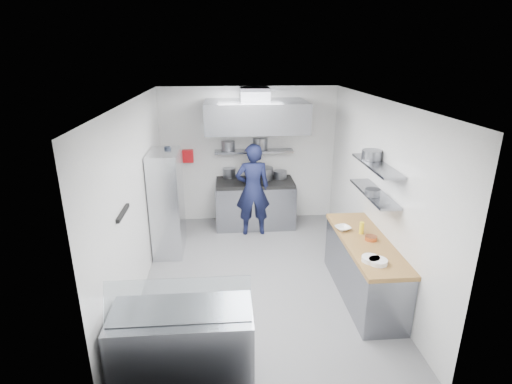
{
  "coord_description": "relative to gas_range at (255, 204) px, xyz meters",
  "views": [
    {
      "loc": [
        -0.5,
        -5.59,
        3.43
      ],
      "look_at": [
        0.0,
        0.6,
        1.25
      ],
      "focal_mm": 28.0,
      "sensor_mm": 36.0,
      "label": 1
    }
  ],
  "objects": [
    {
      "name": "prep_counter_top",
      "position": [
        1.38,
        -2.7,
        0.42
      ],
      "size": [
        0.65,
        2.04,
        0.06
      ],
      "primitive_type": "cube",
      "color": "olive",
      "rests_on": "prep_counter_base"
    },
    {
      "name": "display_case",
      "position": [
        -1.1,
        -4.1,
        -0.03
      ],
      "size": [
        1.5,
        0.7,
        0.85
      ],
      "primitive_type": "cube",
      "color": "gray",
      "rests_on": "floor"
    },
    {
      "name": "shelf_pot_b",
      "position": [
        0.14,
        0.39,
        1.2
      ],
      "size": [
        0.31,
        0.31,
        0.22
      ],
      "primitive_type": "cylinder",
      "color": "slate",
      "rests_on": "over_range_shelf"
    },
    {
      "name": "hood_duct",
      "position": [
        0.0,
        0.05,
        2.23
      ],
      "size": [
        0.55,
        0.55,
        0.24
      ],
      "primitive_type": "cube",
      "color": "slate",
      "rests_on": "extractor_hood"
    },
    {
      "name": "red_firebox",
      "position": [
        -1.35,
        0.34,
        0.97
      ],
      "size": [
        0.22,
        0.1,
        0.26
      ],
      "primitive_type": "cube",
      "color": "red",
      "rests_on": "wall_back"
    },
    {
      "name": "prep_counter_base",
      "position": [
        1.38,
        -2.7,
        -0.03
      ],
      "size": [
        0.62,
        2.0,
        0.84
      ],
      "primitive_type": "cube",
      "color": "gray",
      "rests_on": "floor"
    },
    {
      "name": "shelf_pot_a",
      "position": [
        -0.52,
        0.32,
        1.18
      ],
      "size": [
        0.27,
        0.27,
        0.18
      ],
      "primitive_type": "cylinder",
      "color": "slate",
      "rests_on": "over_range_shelf"
    },
    {
      "name": "rack_bin_a",
      "position": [
        -1.63,
        -1.03,
        0.35
      ],
      "size": [
        0.16,
        0.2,
        0.18
      ],
      "primitive_type": "cube",
      "color": "white",
      "rests_on": "wire_rack"
    },
    {
      "name": "rack_jar",
      "position": [
        -1.58,
        -0.85,
        1.35
      ],
      "size": [
        0.11,
        0.11,
        0.18
      ],
      "primitive_type": "cylinder",
      "color": "black",
      "rests_on": "wire_rack"
    },
    {
      "name": "floor",
      "position": [
        -0.1,
        -2.1,
        -0.45
      ],
      "size": [
        5.0,
        5.0,
        0.0
      ],
      "primitive_type": "plane",
      "color": "slate",
      "rests_on": "ground"
    },
    {
      "name": "wire_rack",
      "position": [
        -1.63,
        -1.02,
        0.48
      ],
      "size": [
        0.5,
        0.9,
        1.85
      ],
      "primitive_type": "cube",
      "color": "silver",
      "rests_on": "floor"
    },
    {
      "name": "chef",
      "position": [
        -0.08,
        -0.41,
        0.47
      ],
      "size": [
        0.69,
        0.47,
        1.83
      ],
      "primitive_type": "imported",
      "rotation": [
        0.0,
        0.0,
        3.18
      ],
      "color": "#111533",
      "rests_on": "floor"
    },
    {
      "name": "wall_shelf_upper",
      "position": [
        1.54,
        -2.4,
        1.47
      ],
      "size": [
        0.3,
        1.3,
        0.04
      ],
      "primitive_type": "cube",
      "color": "gray",
      "rests_on": "wall_right"
    },
    {
      "name": "stock_pot_right",
      "position": [
        0.53,
        0.15,
        0.59
      ],
      "size": [
        0.27,
        0.27,
        0.16
      ],
      "primitive_type": "cylinder",
      "color": "slate",
      "rests_on": "cooktop"
    },
    {
      "name": "shelf_pot_d",
      "position": [
        1.55,
        -2.15,
        1.56
      ],
      "size": [
        0.29,
        0.29,
        0.14
      ],
      "primitive_type": "cylinder",
      "color": "slate",
      "rests_on": "wall_shelf_upper"
    },
    {
      "name": "squeeze_bottle",
      "position": [
        1.38,
        -2.48,
        0.54
      ],
      "size": [
        0.07,
        0.07,
        0.18
      ],
      "primitive_type": "cylinder",
      "color": "yellow",
      "rests_on": "prep_counter_top"
    },
    {
      "name": "cooktop",
      "position": [
        0.0,
        0.0,
        0.48
      ],
      "size": [
        1.57,
        0.78,
        0.06
      ],
      "primitive_type": "cube",
      "color": "black",
      "rests_on": "gas_range"
    },
    {
      "name": "wall_front",
      "position": [
        -0.1,
        -4.6,
        0.95
      ],
      "size": [
        3.6,
        2.8,
        0.02
      ],
      "primitive_type": "cube",
      "rotation": [
        -1.57,
        0.0,
        0.0
      ],
      "color": "white",
      "rests_on": "floor"
    },
    {
      "name": "copper_pan",
      "position": [
        1.45,
        -2.7,
        0.48
      ],
      "size": [
        0.17,
        0.17,
        0.06
      ],
      "primitive_type": "cylinder",
      "color": "#D36C3B",
      "rests_on": "prep_counter_top"
    },
    {
      "name": "plate_stack_b",
      "position": [
        1.3,
        -3.36,
        0.48
      ],
      "size": [
        0.23,
        0.23,
        0.06
      ],
      "primitive_type": "cylinder",
      "color": "white",
      "rests_on": "prep_counter_top"
    },
    {
      "name": "gas_range",
      "position": [
        0.0,
        0.0,
        0.0
      ],
      "size": [
        1.6,
        0.8,
        0.9
      ],
      "primitive_type": "cube",
      "color": "gray",
      "rests_on": "floor"
    },
    {
      "name": "stock_pot_left",
      "position": [
        -0.52,
        0.29,
        0.61
      ],
      "size": [
        0.26,
        0.26,
        0.2
      ],
      "primitive_type": "cylinder",
      "color": "slate",
      "rests_on": "cooktop"
    },
    {
      "name": "wall_left",
      "position": [
        -1.9,
        -2.1,
        0.95
      ],
      "size": [
        2.8,
        5.0,
        0.02
      ],
      "primitive_type": "cube",
      "rotation": [
        1.57,
        0.0,
        1.57
      ],
      "color": "white",
      "rests_on": "floor"
    },
    {
      "name": "rack_bin_b",
      "position": [
        -1.63,
        -0.68,
        0.85
      ],
      "size": [
        0.12,
        0.16,
        0.14
      ],
      "primitive_type": "cube",
      "color": "yellow",
      "rests_on": "wire_rack"
    },
    {
      "name": "ceiling",
      "position": [
        -0.1,
        -2.1,
        2.35
      ],
      "size": [
        5.0,
        5.0,
        0.0
      ],
      "primitive_type": "plane",
      "rotation": [
        3.14,
        0.0,
        0.0
      ],
      "color": "silver",
      "rests_on": "wall_back"
    },
    {
      "name": "plate_stack_a",
      "position": [
        1.23,
        -3.29,
        0.48
      ],
      "size": [
        0.23,
        0.23,
        0.06
      ],
      "primitive_type": "cylinder",
      "color": "white",
      "rests_on": "prep_counter_top"
    },
    {
      "name": "wall_right",
      "position": [
        1.7,
        -2.1,
        0.95
      ],
      "size": [
        2.8,
        5.0,
        0.02
      ],
      "primitive_type": "cube",
      "rotation": [
        1.57,
        0.0,
        -1.57
      ],
      "color": "white",
      "rests_on": "floor"
    },
    {
      "name": "extractor_hood",
      "position": [
        0.0,
        -0.18,
        1.85
      ],
      "size": [
        1.9,
        1.15,
        0.55
      ],
      "primitive_type": "cube",
      "color": "gray",
      "rests_on": "wall_back"
    },
    {
      "name": "wall_back",
      "position": [
        -0.1,
        0.4,
        0.95
      ],
      "size": [
        3.6,
        2.8,
        0.02
      ],
      "primitive_type": "cube",
      "rotation": [
        1.57,
        0.0,
        0.0
      ],
      "color": "white",
      "rests_on": "floor"
    },
    {
      "name": "stock_pot_mid",
      "position": [
        0.2,
        0.13,
        0.63
      ],
      "size": [
        0.37,
        0.37,
        0.24
      ],
      "primitive_type": "cylinder",
      "color": "slate",
      "rests_on": "cooktop"
    },
    {
      "name": "knife_strip",
      "position": [
        -1.88,
        -3.0,
        1.1
      ],
      "size": [
        0.04,
        0.55,
        0.05
      ],
      "primitive_type": "cube",
      "color": "black",
      "rests_on": "wall_left"
    },
    {
      "name": "wall_shelf_lower",
      "position": [
        1.54,
        -2.4,
        1.05
      ],
      "size": [
        0.3,
        1.3,
        0.04
      ],
      "primitive_type": "cube",
      "color": "gray",
      "rests_on": "wall_right"
    },
    {
      "name": "shelf_pot_c",
      "position": [
        1.46,
        -2.56,
        1.12
      ],
      "size": [
        0.21,
        0.21,
        0.1
      ],
      "primitive_type": "cylinder",
      "color": "slate",
      "rests_on": "wall_shelf_lower"
    },
    {
      "name": "mixing_bowl",
      "position": [
        1.15,
        -2.33,
        0.48
      ],
      "size": [
        0.28,
        0.28,
        0.05
      ],
      "primitive_type": "imported",
      "rotation": [
        0.0,
        0.0,
        0.33
      ],
      "color": "white",
      "rests_on": "prep_counter_top"
    },
    {
      "name": "display_glass",
      "position": [
        -1.1,
        -4.22,
        0.62
      ],
      "size": [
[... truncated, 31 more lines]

